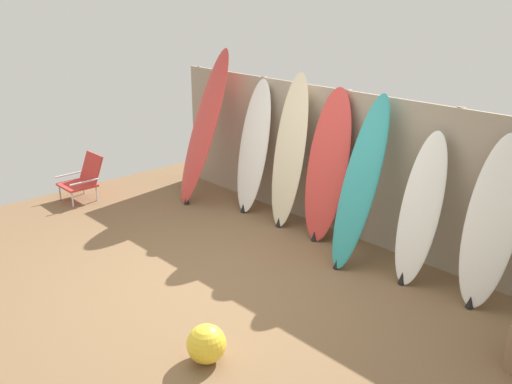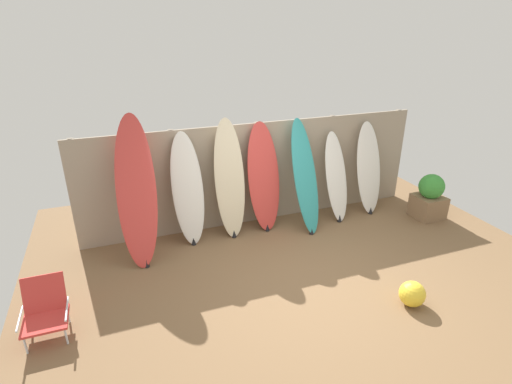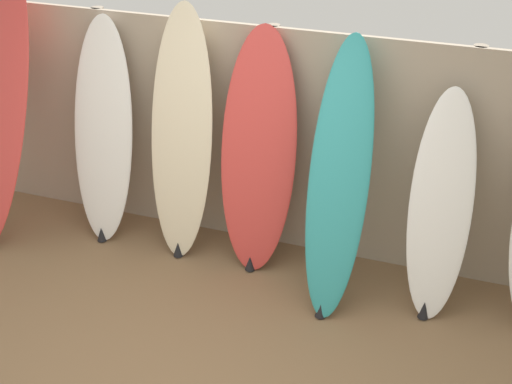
{
  "view_description": "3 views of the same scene",
  "coord_description": "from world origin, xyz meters",
  "px_view_note": "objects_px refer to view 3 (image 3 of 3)",
  "views": [
    {
      "loc": [
        4.22,
        -3.34,
        2.93
      ],
      "look_at": [
        -0.0,
        0.55,
        0.87
      ],
      "focal_mm": 40.0,
      "sensor_mm": 36.0,
      "label": 1
    },
    {
      "loc": [
        -2.31,
        -4.12,
        3.37
      ],
      "look_at": [
        -0.46,
        0.86,
        1.07
      ],
      "focal_mm": 28.0,
      "sensor_mm": 36.0,
      "label": 2
    },
    {
      "loc": [
        1.55,
        -2.75,
        3.25
      ],
      "look_at": [
        0.28,
        0.87,
        1.1
      ],
      "focal_mm": 50.0,
      "sensor_mm": 36.0,
      "label": 3
    }
  ],
  "objects_px": {
    "surfboard_teal_4": "(339,181)",
    "surfboard_white_5": "(440,209)",
    "surfboard_red_3": "(258,154)",
    "surfboard_white_1": "(103,133)",
    "surfboard_cream_2": "(181,138)"
  },
  "relations": [
    {
      "from": "surfboard_cream_2",
      "to": "surfboard_teal_4",
      "type": "bearing_deg",
      "value": -8.74
    },
    {
      "from": "surfboard_red_3",
      "to": "surfboard_white_5",
      "type": "distance_m",
      "value": 1.37
    },
    {
      "from": "surfboard_cream_2",
      "to": "surfboard_white_1",
      "type": "bearing_deg",
      "value": 178.54
    },
    {
      "from": "surfboard_cream_2",
      "to": "surfboard_red_3",
      "type": "xyz_separation_m",
      "value": [
        0.6,
        0.03,
        -0.05
      ]
    },
    {
      "from": "surfboard_cream_2",
      "to": "surfboard_teal_4",
      "type": "distance_m",
      "value": 1.29
    },
    {
      "from": "surfboard_white_1",
      "to": "surfboard_teal_4",
      "type": "height_order",
      "value": "surfboard_teal_4"
    },
    {
      "from": "surfboard_white_5",
      "to": "surfboard_teal_4",
      "type": "bearing_deg",
      "value": -170.27
    },
    {
      "from": "surfboard_red_3",
      "to": "surfboard_cream_2",
      "type": "bearing_deg",
      "value": -177.33
    },
    {
      "from": "surfboard_white_1",
      "to": "surfboard_cream_2",
      "type": "distance_m",
      "value": 0.7
    },
    {
      "from": "surfboard_white_1",
      "to": "surfboard_white_5",
      "type": "height_order",
      "value": "surfboard_white_1"
    },
    {
      "from": "surfboard_teal_4",
      "to": "surfboard_white_5",
      "type": "distance_m",
      "value": 0.72
    },
    {
      "from": "surfboard_white_1",
      "to": "surfboard_red_3",
      "type": "distance_m",
      "value": 1.29
    },
    {
      "from": "surfboard_white_1",
      "to": "surfboard_red_3",
      "type": "relative_size",
      "value": 0.98
    },
    {
      "from": "surfboard_teal_4",
      "to": "surfboard_white_5",
      "type": "bearing_deg",
      "value": 9.73
    },
    {
      "from": "surfboard_cream_2",
      "to": "surfboard_white_5",
      "type": "xyz_separation_m",
      "value": [
        1.96,
        -0.08,
        -0.2
      ]
    }
  ]
}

